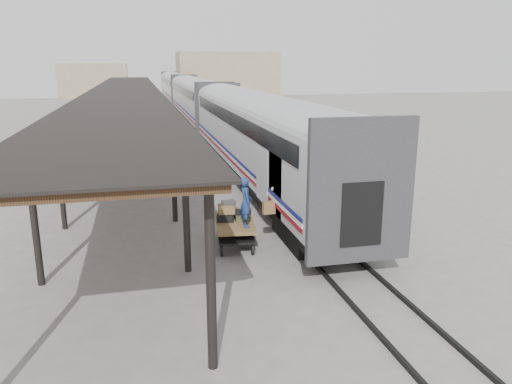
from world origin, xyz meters
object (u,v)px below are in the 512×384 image
(baggage_cart, at_px, (235,227))
(luggage_tug, at_px, (156,145))
(porter, at_px, (246,202))
(pedestrian, at_px, (159,154))

(baggage_cart, relative_size, luggage_tug, 1.42)
(porter, relative_size, pedestrian, 0.91)
(luggage_tug, height_order, porter, porter)
(luggage_tug, relative_size, pedestrian, 0.98)
(porter, height_order, pedestrian, porter)
(porter, bearing_deg, baggage_cart, 20.91)
(luggage_tug, bearing_deg, porter, -103.57)
(porter, bearing_deg, pedestrian, 8.76)
(baggage_cart, height_order, pedestrian, pedestrian)
(porter, bearing_deg, luggage_tug, 6.28)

